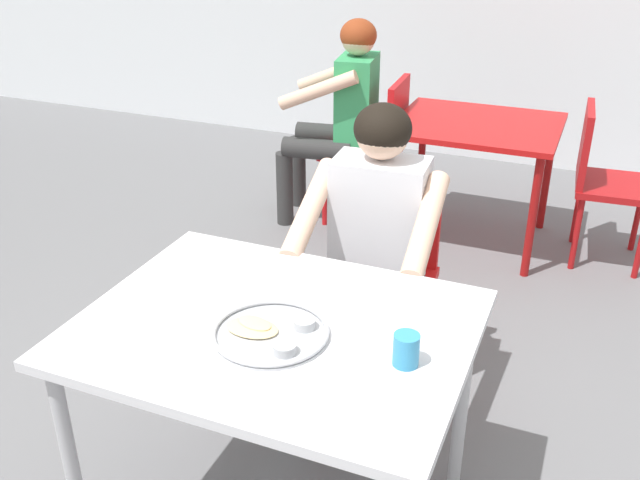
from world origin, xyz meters
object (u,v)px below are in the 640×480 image
object	(u,v)px
chair_foreground	(385,267)
table_background_red	(476,138)
diner_foreground	(372,239)
table_foreground	(276,347)
chair_red_right	(602,174)
thali_tray	(271,332)
chair_red_left	(377,141)
drinking_cup	(406,349)
patron_background	(341,104)

from	to	relation	value
chair_foreground	table_background_red	xyz separation A→B (m)	(0.08, 1.37, 0.13)
chair_foreground	diner_foreground	xyz separation A→B (m)	(0.01, -0.22, 0.23)
table_foreground	chair_red_right	size ratio (longest dim) A/B	1.28
thali_tray	chair_red_left	distance (m)	2.47
table_foreground	diner_foreground	world-z (taller)	diner_foreground
chair_red_left	chair_red_right	bearing A→B (deg)	-1.21
thali_tray	chair_red_right	distance (m)	2.52
table_foreground	chair_red_left	bearing A→B (deg)	101.44
drinking_cup	patron_background	bearing A→B (deg)	114.62
thali_tray	chair_foreground	bearing A→B (deg)	88.88
diner_foreground	patron_background	size ratio (longest dim) A/B	0.98
table_foreground	chair_foreground	distance (m)	0.94
patron_background	drinking_cup	bearing A→B (deg)	-65.38
chair_red_left	table_background_red	bearing A→B (deg)	-5.33
diner_foreground	patron_background	distance (m)	1.74
table_foreground	chair_foreground	size ratio (longest dim) A/B	1.33
chair_red_right	table_background_red	bearing A→B (deg)	-177.58
drinking_cup	thali_tray	bearing A→B (deg)	-177.34
thali_tray	table_foreground	bearing A→B (deg)	106.06
diner_foreground	chair_red_right	bearing A→B (deg)	65.57
chair_red_right	chair_red_left	bearing A→B (deg)	178.79
diner_foreground	table_background_red	size ratio (longest dim) A/B	1.34
chair_foreground	patron_background	xyz separation A→B (m)	(-0.71, 1.36, 0.24)
thali_tray	chair_red_left	world-z (taller)	chair_red_left
drinking_cup	chair_red_left	world-z (taller)	chair_red_left
diner_foreground	chair_red_left	xyz separation A→B (m)	(-0.52, 1.65, -0.20)
thali_tray	patron_background	xyz separation A→B (m)	(-0.69, 2.34, -0.05)
table_background_red	chair_red_right	distance (m)	0.68
table_foreground	chair_red_right	distance (m)	2.46
chair_foreground	chair_red_left	bearing A→B (deg)	109.69
table_foreground	chair_red_right	world-z (taller)	chair_red_right
drinking_cup	diner_foreground	world-z (taller)	diner_foreground
patron_background	table_foreground	bearing A→B (deg)	-73.45
thali_tray	diner_foreground	distance (m)	0.77
drinking_cup	chair_foreground	world-z (taller)	drinking_cup
chair_foreground	diner_foreground	distance (m)	0.31
table_background_red	patron_background	bearing A→B (deg)	-178.99
drinking_cup	patron_background	size ratio (longest dim) A/B	0.07
thali_tray	patron_background	distance (m)	2.44
drinking_cup	chair_red_left	xyz separation A→B (m)	(-0.86, 2.39, -0.30)
patron_background	chair_red_right	bearing A→B (deg)	1.66
table_background_red	chair_red_left	world-z (taller)	chair_red_left
chair_foreground	chair_red_left	size ratio (longest dim) A/B	0.93
chair_red_right	thali_tray	bearing A→B (deg)	-107.82
drinking_cup	chair_red_right	world-z (taller)	drinking_cup
table_foreground	table_background_red	distance (m)	2.30
drinking_cup	chair_red_right	size ratio (longest dim) A/B	0.10
table_foreground	diner_foreground	size ratio (longest dim) A/B	0.91
chair_foreground	chair_red_right	bearing A→B (deg)	61.97
table_foreground	table_background_red	bearing A→B (deg)	87.19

